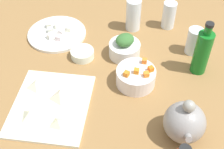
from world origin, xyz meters
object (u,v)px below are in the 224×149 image
object	(u,v)px
drinking_glass_2	(133,15)
bowl_carrots	(136,77)
cutting_board	(51,105)
bowl_small_side	(82,54)
bottle_0	(202,52)
plate_tofu	(57,34)
drinking_glass_0	(194,41)
drinking_glass_1	(169,15)
bowl_greens	(125,50)
teapot	(185,122)

from	to	relation	value
drinking_glass_2	bowl_carrots	bearing A→B (deg)	2.52
cutting_board	drinking_glass_2	world-z (taller)	drinking_glass_2
bowl_small_side	bottle_0	size ratio (longest dim) A/B	0.42
plate_tofu	bottle_0	world-z (taller)	bottle_0
drinking_glass_0	drinking_glass_1	xyz separation A→B (cm)	(-16.76, -8.88, 0.48)
drinking_glass_0	bowl_greens	bearing A→B (deg)	-82.18
bowl_small_side	drinking_glass_2	distance (cm)	29.02
cutting_board	bowl_greens	world-z (taller)	bowl_greens
bowl_small_side	drinking_glass_1	bearing A→B (deg)	122.59
bottle_0	drinking_glass_2	world-z (taller)	bottle_0
teapot	drinking_glass_0	distance (cm)	41.41
bottle_0	drinking_glass_2	size ratio (longest dim) A/B	1.55
plate_tofu	bowl_greens	size ratio (longest dim) A/B	2.02
bowl_greens	drinking_glass_2	distance (cm)	19.01
plate_tofu	bowl_carrots	size ratio (longest dim) A/B	1.75
bottle_0	cutting_board	bearing A→B (deg)	-68.20
cutting_board	drinking_glass_0	size ratio (longest dim) A/B	2.72
drinking_glass_1	bowl_small_side	bearing A→B (deg)	-57.41
drinking_glass_0	bowl_small_side	bearing A→B (deg)	-82.41
teapot	drinking_glass_1	distance (cm)	57.36
drinking_glass_2	bowl_greens	bearing A→B (deg)	-9.63
plate_tofu	bowl_small_side	size ratio (longest dim) A/B	2.69
bowl_carrots	teapot	bearing A→B (deg)	34.50
drinking_glass_0	bottle_0	bearing A→B (deg)	4.88
bowl_carrots	teapot	distance (cm)	26.40
plate_tofu	bottle_0	xyz separation A→B (cm)	(18.32, 58.25, 8.71)
bowl_greens	bowl_small_side	size ratio (longest dim) A/B	1.34
cutting_board	drinking_glass_0	xyz separation A→B (cm)	(-31.80, 51.91, 5.06)
plate_tofu	bottle_0	distance (cm)	61.68
bottle_0	drinking_glass_1	size ratio (longest dim) A/B	1.82
bowl_greens	bottle_0	world-z (taller)	bottle_0
cutting_board	bowl_greens	size ratio (longest dim) A/B	2.43
cutting_board	drinking_glass_0	world-z (taller)	drinking_glass_0
bowl_small_side	teapot	distance (cm)	50.39
bowl_carrots	bowl_small_side	xyz separation A→B (cm)	(-13.11, -21.39, -1.53)
bowl_small_side	teapot	world-z (taller)	teapot
drinking_glass_1	drinking_glass_2	xyz separation A→B (cm)	(2.28, -15.56, 1.09)
cutting_board	drinking_glass_1	world-z (taller)	drinking_glass_1
plate_tofu	drinking_glass_1	xyz separation A→B (cm)	(-9.12, 48.46, 5.44)
bottle_0	drinking_glass_2	distance (cm)	35.78
drinking_glass_0	plate_tofu	bearing A→B (deg)	-97.59
drinking_glass_1	bowl_greens	bearing A→B (deg)	-42.24
bowl_small_side	drinking_glass_1	world-z (taller)	drinking_glass_1
teapot	bottle_0	xyz separation A→B (cm)	(-29.92, 9.05, 2.69)
teapot	drinking_glass_2	bearing A→B (deg)	-163.51
bowl_small_side	bottle_0	xyz separation A→B (cm)	(4.76, 45.26, 7.66)
drinking_glass_0	drinking_glass_2	xyz separation A→B (cm)	(-14.48, -24.44, 1.58)
bowl_greens	bottle_0	bearing A→B (deg)	76.39
bowl_greens	drinking_glass_1	bearing A→B (deg)	137.76
bowl_carrots	drinking_glass_2	world-z (taller)	drinking_glass_2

